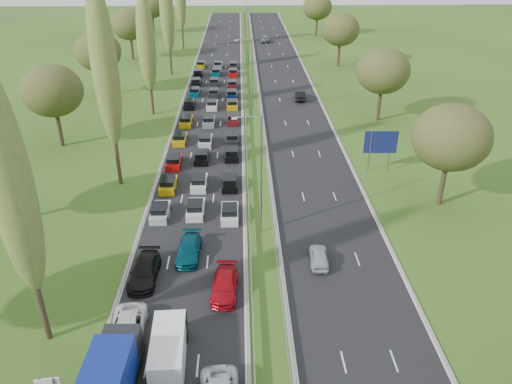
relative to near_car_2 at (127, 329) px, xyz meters
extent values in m
plane|color=#2F4F18|center=(10.25, 51.08, -0.75)|extent=(260.00, 260.00, 0.00)
cube|color=black|center=(3.50, 53.58, -0.75)|extent=(10.50, 215.00, 0.04)
cube|color=black|center=(17.00, 53.58, -0.75)|extent=(10.50, 215.00, 0.04)
cube|color=gray|center=(9.10, 53.58, -0.20)|extent=(0.06, 215.00, 0.32)
cube|color=gray|center=(11.40, 53.58, -0.20)|extent=(0.06, 215.00, 0.32)
cylinder|color=gray|center=(10.25, 14.08, 5.25)|extent=(0.18, 0.18, 12.00)
cylinder|color=gray|center=(10.25, 49.08, 5.25)|extent=(0.18, 0.18, 12.00)
cylinder|color=gray|center=(10.25, 84.08, 5.25)|extent=(0.18, 0.18, 12.00)
cylinder|color=gray|center=(10.25, 119.08, 5.25)|extent=(0.18, 0.18, 12.00)
cylinder|color=#2D2116|center=(-5.75, 0.08, 2.85)|extent=(0.44, 0.44, 7.20)
ellipsoid|color=#51682C|center=(-5.75, 0.08, 11.65)|extent=(2.80, 2.80, 16.00)
cylinder|color=#2D2116|center=(-5.75, 25.08, 3.21)|extent=(0.44, 0.44, 7.92)
ellipsoid|color=#51682C|center=(-5.75, 25.08, 12.89)|extent=(2.80, 2.80, 17.60)
cylinder|color=#2D2116|center=(-5.75, 50.08, 2.49)|extent=(0.44, 0.44, 6.48)
ellipsoid|color=#51682C|center=(-5.75, 50.08, 10.41)|extent=(2.80, 2.80, 14.40)
cylinder|color=#2D2116|center=(-5.75, 75.08, 2.85)|extent=(0.44, 0.44, 7.20)
ellipsoid|color=#51682C|center=(-5.75, 75.08, 11.65)|extent=(2.80, 2.80, 16.00)
cylinder|color=#2D2116|center=(-5.75, 100.08, 3.21)|extent=(0.44, 0.44, 7.92)
cylinder|color=#2D2116|center=(-16.25, 37.08, 1.67)|extent=(0.56, 0.56, 4.84)
ellipsoid|color=#38471E|center=(-16.25, 37.08, 6.95)|extent=(8.00, 8.00, 6.80)
cylinder|color=#2D2116|center=(-16.25, 61.08, 1.67)|extent=(0.56, 0.56, 4.84)
ellipsoid|color=#38471E|center=(-16.25, 61.08, 6.95)|extent=(8.00, 8.00, 6.80)
cylinder|color=#2D2116|center=(-16.25, 89.08, 1.67)|extent=(0.56, 0.56, 4.84)
ellipsoid|color=#38471E|center=(-16.25, 89.08, 6.95)|extent=(8.00, 8.00, 6.80)
cylinder|color=#2D2116|center=(-16.25, 121.08, 1.67)|extent=(0.56, 0.56, 4.84)
ellipsoid|color=#38471E|center=(-16.25, 121.08, 6.95)|extent=(8.00, 8.00, 6.80)
cylinder|color=#2D2116|center=(29.75, 19.08, 1.67)|extent=(0.56, 0.56, 4.84)
ellipsoid|color=#38471E|center=(29.75, 19.08, 6.95)|extent=(8.00, 8.00, 6.80)
cylinder|color=#2D2116|center=(29.75, 46.08, 1.67)|extent=(0.56, 0.56, 4.84)
ellipsoid|color=#38471E|center=(29.75, 46.08, 6.95)|extent=(8.00, 8.00, 6.80)
cylinder|color=#2D2116|center=(29.75, 81.08, 1.67)|extent=(0.56, 0.56, 4.84)
ellipsoid|color=#38471E|center=(29.75, 81.08, 6.95)|extent=(8.00, 8.00, 6.80)
cylinder|color=#2D2116|center=(29.75, 116.08, 1.67)|extent=(0.56, 0.56, 4.84)
ellipsoid|color=#38471E|center=(29.75, 116.08, 6.95)|extent=(8.00, 8.00, 6.80)
cube|color=#B2B7BC|center=(-0.05, 17.30, -0.31)|extent=(1.75, 4.00, 0.80)
cube|color=#BF990C|center=(0.00, 23.56, -0.31)|extent=(1.75, 4.00, 0.80)
cube|color=#A50C0A|center=(-0.05, 29.87, -0.31)|extent=(1.75, 4.00, 0.80)
cube|color=#BF990C|center=(-0.15, 37.66, -0.31)|extent=(1.75, 4.00, 0.80)
cube|color=#BF990C|center=(0.06, 44.85, -0.31)|extent=(1.75, 4.00, 0.80)
cube|color=black|center=(-0.14, 53.28, -0.31)|extent=(1.75, 4.00, 0.80)
cube|color=#053F4C|center=(0.19, 60.45, -0.31)|extent=(1.75, 4.00, 0.80)
cube|color=black|center=(-0.06, 66.87, -0.31)|extent=(1.75, 4.00, 0.80)
cube|color=black|center=(-0.17, 73.59, -0.31)|extent=(1.75, 4.00, 0.80)
cube|color=#BF990C|center=(-0.10, 80.83, -0.31)|extent=(1.75, 4.00, 0.80)
cube|color=silver|center=(3.57, 17.76, -0.31)|extent=(1.75, 4.00, 0.80)
cube|color=silver|center=(3.50, 23.92, -0.31)|extent=(1.75, 4.00, 0.80)
cube|color=black|center=(3.31, 31.31, -0.31)|extent=(1.75, 4.00, 0.80)
cube|color=silver|center=(3.46, 36.78, -0.31)|extent=(1.75, 4.00, 0.80)
cube|color=slate|center=(3.53, 44.75, -0.31)|extent=(1.75, 4.00, 0.80)
cube|color=silver|center=(3.63, 52.78, -0.31)|extent=(1.75, 4.00, 0.80)
cube|color=black|center=(3.60, 59.68, -0.31)|extent=(1.75, 4.00, 0.80)
cube|color=black|center=(3.37, 66.75, -0.31)|extent=(1.75, 4.00, 0.80)
cube|color=#053F4C|center=(3.41, 74.35, -0.31)|extent=(1.75, 4.00, 0.80)
cube|color=slate|center=(3.60, 80.47, -0.31)|extent=(1.75, 4.00, 0.80)
cube|color=silver|center=(7.14, 16.80, -0.31)|extent=(1.75, 4.00, 0.80)
cube|color=black|center=(7.04, 23.86, -0.31)|extent=(1.75, 4.00, 0.80)
cube|color=black|center=(7.18, 32.17, -0.31)|extent=(1.75, 4.00, 0.80)
cube|color=black|center=(7.15, 37.55, -0.31)|extent=(1.75, 4.00, 0.80)
cube|color=#590F14|center=(7.19, 45.66, -0.31)|extent=(1.75, 4.00, 0.80)
cube|color=#BF990C|center=(7.00, 52.85, -0.31)|extent=(1.75, 4.00, 0.80)
cube|color=navy|center=(6.83, 58.72, -0.31)|extent=(1.75, 4.00, 0.80)
cube|color=#590F14|center=(6.81, 65.02, -0.31)|extent=(1.75, 4.00, 0.80)
cube|color=#A50C0A|center=(6.93, 73.83, -0.31)|extent=(1.75, 4.00, 0.80)
cube|color=black|center=(6.91, 79.76, -0.31)|extent=(1.75, 4.00, 0.80)
imported|color=white|center=(0.00, 0.00, 0.00)|extent=(2.67, 5.37, 1.46)
imported|color=black|center=(0.10, 6.82, 0.06)|extent=(2.37, 5.50, 1.58)
imported|color=#053E50|center=(3.56, 10.02, 0.00)|extent=(2.27, 5.11, 1.46)
imported|color=#A10913|center=(6.93, 4.77, 0.01)|extent=(2.35, 5.19, 1.47)
imported|color=#A4A8AE|center=(15.18, 8.65, -0.06)|extent=(1.82, 4.02, 1.34)
imported|color=black|center=(18.77, 57.03, 0.06)|extent=(2.02, 4.91, 1.58)
imported|color=slate|center=(15.14, 108.07, -0.04)|extent=(2.73, 5.19, 1.39)
cube|color=black|center=(0.20, -2.68, 0.82)|extent=(2.46, 2.22, 2.20)
cylinder|color=black|center=(0.20, -2.77, -0.23)|extent=(2.12, 1.00, 1.00)
cube|color=white|center=(3.30, -2.58, 0.42)|extent=(2.20, 5.50, 2.20)
cube|color=black|center=(3.30, -0.16, 0.31)|extent=(2.14, 0.88, 1.76)
cylinder|color=black|center=(2.37, -0.82, -0.36)|extent=(0.27, 0.75, 0.75)
cylinder|color=black|center=(4.24, -4.34, -0.36)|extent=(0.27, 0.75, 0.75)
cylinder|color=gray|center=(23.95, 27.55, 1.85)|extent=(0.16, 0.16, 5.20)
cylinder|color=gray|center=(26.35, 27.55, 1.85)|extent=(0.16, 0.16, 5.20)
cube|color=navy|center=(25.15, 27.55, 3.05)|extent=(4.00, 0.24, 2.80)
camera|label=1|loc=(8.47, -27.58, 25.55)|focal=35.00mm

